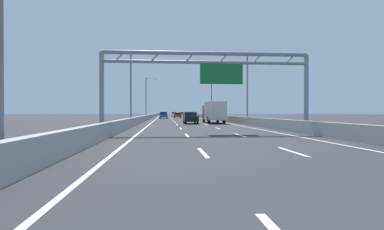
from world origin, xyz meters
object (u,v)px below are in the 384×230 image
Objects in this scene: red_car at (178,115)px; blue_car at (164,115)px; streetlamp_right_far at (211,96)px; white_car at (174,114)px; box_truck at (214,111)px; streetlamp_left_far at (147,95)px; sign_gantry at (209,71)px; black_car at (190,118)px; streetlamp_right_mid at (246,83)px; streetlamp_left_mid at (133,83)px; orange_car at (182,114)px.

blue_car is at bearing -112.21° from red_car.
streetlamp_right_far reaches higher than white_car.
blue_car is 31.10m from box_truck.
white_car is at bearing 79.21° from streetlamp_left_far.
red_car is at bearing 90.15° from sign_gantry.
black_car is at bearing -147.42° from box_truck.
streetlamp_right_mid is at bearing -4.60° from black_car.
sign_gantry is 18.58m from streetlamp_left_mid.
streetlamp_left_mid and streetlamp_left_far have the same top height.
blue_car is (-3.79, 50.00, -4.07)m from sign_gantry.
streetlamp_left_far is (0.00, 32.93, 0.00)m from streetlamp_left_mid.
streetlamp_left_mid is 2.14× the size of blue_car.
box_truck is (11.08, 2.83, -3.75)m from streetlamp_left_mid.
streetlamp_right_mid is 35.18m from blue_car.
streetlamp_right_far is at bearing 81.66° from sign_gantry.
streetlamp_right_far is (0.00, 32.93, 0.00)m from streetlamp_right_mid.
white_car is at bearing 84.13° from streetlamp_left_mid.
streetlamp_left_mid is 90.97m from orange_car.
red_car is 41.38m from black_car.
box_truck is at bearing -69.79° from streetlamp_left_far.
streetlamp_left_far reaches higher than sign_gantry.
blue_car is at bearing 94.33° from sign_gantry.
streetlamp_left_far is 33.53m from black_car.
streetlamp_right_far reaches higher than blue_car.
white_car is 68.86m from box_truck.
white_car is (-0.25, 88.52, -4.11)m from sign_gantry.
streetlamp_left_far and streetlamp_right_far have the same top height.
blue_car is at bearing 96.58° from black_car.
orange_car is (3.67, 48.19, 0.04)m from red_car.
red_car is 9.62m from blue_car.
streetlamp_left_far is at bearing -101.01° from orange_car.
streetlamp_left_far reaches higher than black_car.
streetlamp_left_far is 2.20× the size of red_car.
streetlamp_right_far is 57.54m from orange_car.
streetlamp_left_far is at bearing 180.00° from streetlamp_right_far.
red_car is at bearing -89.80° from white_car.
orange_car is (-3.80, 57.23, -4.65)m from streetlamp_right_far.
streetlamp_right_mid and streetlamp_right_far have the same top height.
streetlamp_left_mid reaches higher than white_car.
streetlamp_left_far is 39.62m from white_car.
streetlamp_right_mid reaches higher than sign_gantry.
black_car is at bearing -83.42° from blue_car.
streetlamp_right_mid is at bearing -83.97° from white_car.
sign_gantry reaches higher than white_car.
box_truck is at bearing -90.04° from orange_car.
blue_car is 32.69m from black_car.
white_car is (-7.57, 38.65, -4.65)m from streetlamp_right_far.
blue_car is 1.02× the size of white_car.
streetlamp_left_far is at bearing -129.54° from red_car.
red_car is 0.99× the size of orange_car.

